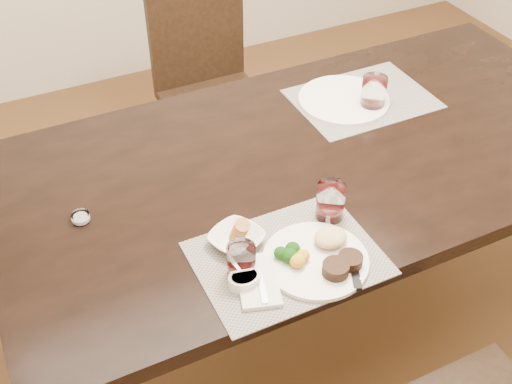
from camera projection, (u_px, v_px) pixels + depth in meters
name	position (u px, v px, depth m)	size (l,w,h in m)	color
ground_plane	(308.00, 309.00, 2.45)	(4.50, 4.50, 0.00)	#4A3117
dining_table	(320.00, 173.00, 2.02)	(2.00, 1.00, 0.75)	black
chair_far	(208.00, 80.00, 2.76)	(0.42, 0.42, 0.90)	black
placemat_near	(287.00, 258.00, 1.62)	(0.46, 0.34, 0.00)	slate
placemat_far	(362.00, 99.00, 2.19)	(0.46, 0.34, 0.00)	slate
dinner_plate	(321.00, 257.00, 1.61)	(0.27, 0.27, 0.05)	silver
napkin_fork	(258.00, 280.00, 1.56)	(0.14, 0.19, 0.02)	white
steak_knife	(348.00, 266.00, 1.59)	(0.08, 0.24, 0.01)	silver
cracker_bowl	(236.00, 239.00, 1.65)	(0.17, 0.17, 0.06)	silver
sauce_ramekin	(244.00, 279.00, 1.54)	(0.08, 0.12, 0.06)	silver
wine_glass_near	(330.00, 203.00, 1.71)	(0.08, 0.08, 0.11)	silver
far_plate	(344.00, 100.00, 2.17)	(0.31, 0.31, 0.01)	silver
wine_glass_far	(373.00, 94.00, 2.12)	(0.08, 0.08, 0.11)	silver
wine_glass_side	(241.00, 263.00, 1.55)	(0.07, 0.07, 0.10)	silver
salt_cellar	(81.00, 218.00, 1.73)	(0.05, 0.05, 0.02)	silver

